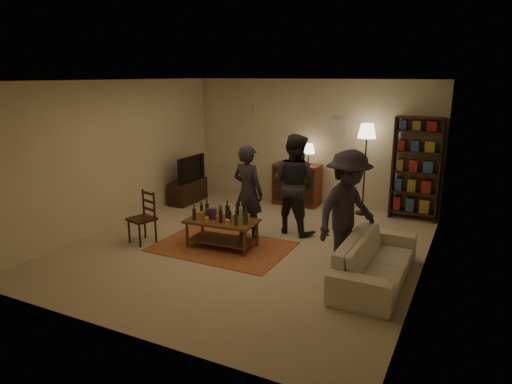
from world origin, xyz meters
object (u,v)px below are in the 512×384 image
Objects in this scene: bookshelf at (416,168)px; person_right at (294,184)px; dining_chair at (144,215)px; sofa at (376,260)px; floor_lamp at (367,138)px; tv_stand at (188,185)px; person_by_sofa at (347,210)px; dresser at (297,183)px; person_left at (248,192)px; coffee_table at (222,223)px.

bookshelf is 1.12× the size of person_right.
dining_chair reaches higher than sofa.
tv_stand is at bearing -167.15° from floor_lamp.
sofa is (0.92, -3.05, -1.27)m from floor_lamp.
dining_chair is 3.87m from sofa.
person_right reaches higher than person_by_sofa.
bookshelf is 1.12m from floor_lamp.
person_right is 1.70m from person_by_sofa.
bookshelf is 2.56m from person_right.
floor_lamp is at bearing 32.79° from person_by_sofa.
dining_chair is 3.42m from person_by_sofa.
person_by_sofa is (1.89, -2.85, 0.41)m from dresser.
person_left is at bearing -89.67° from dresser.
dining_chair is 2.66m from person_right.
sofa is 1.26× the size of person_left.
bookshelf is at bearing 56.85° from dining_chair.
bookshelf is at bearing 11.80° from tv_stand.
dresser reaches higher than sofa.
tv_stand is 0.59× the size of person_right.
coffee_table is 1.53m from person_right.
person_left is 0.88m from person_right.
person_left reaches higher than tv_stand.
person_left is 0.92× the size of person_right.
tv_stand is at bearing -2.99° from person_right.
person_right is at bearing -135.44° from bookshelf.
coffee_table is at bearing -44.35° from tv_stand.
person_right reaches higher than dresser.
bookshelf is at bearing -0.82° from sofa.
coffee_table is at bearing 84.84° from person_left.
coffee_table is 2.96m from dresser.
bookshelf is (3.91, 3.40, 0.56)m from dining_chair.
person_right is (0.62, -1.73, 0.42)m from dresser.
floor_lamp is 1.05× the size of person_by_sofa.
person_right is at bearing 72.82° from person_by_sofa.
dining_chair is 2.54m from tv_stand.
bookshelf reaches higher than dresser.
dresser is (1.47, 3.33, 0.00)m from dining_chair.
person_left is (1.48, 0.97, 0.35)m from dining_chair.
sofa is at bearing -73.22° from floor_lamp.
dining_chair is 0.51× the size of person_by_sofa.
dining_chair is at bearing 50.40° from person_right.
dining_chair is 0.86× the size of tv_stand.
person_right is (0.78, 1.23, 0.48)m from coffee_table.
bookshelf reaches higher than person_left.
tv_stand is 4.00m from floor_lamp.
person_left is at bearing 48.95° from dining_chair.
person_right is at bearing -117.26° from floor_lamp.
bookshelf is 1.14× the size of person_by_sofa.
dresser is at bearing -78.47° from person_left.
dining_chair is at bearing 93.21° from sofa.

